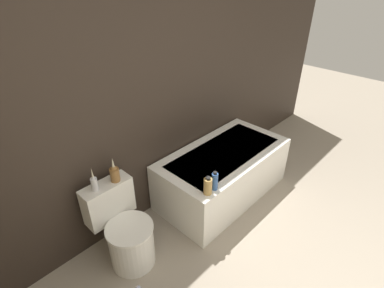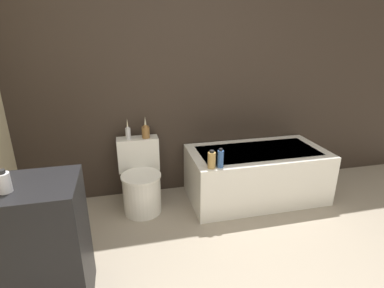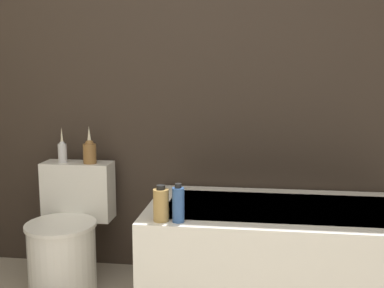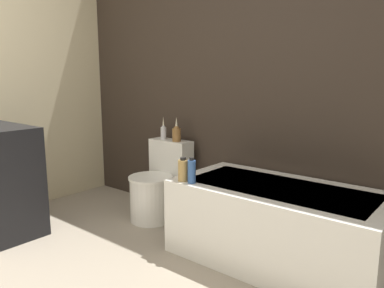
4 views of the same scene
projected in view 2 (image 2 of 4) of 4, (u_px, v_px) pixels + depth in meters
The scene contains 9 objects.
wall_back_tiled at pixel (176, 74), 3.08m from camera, with size 6.40×0.06×2.60m.
bathtub at pixel (256, 174), 3.22m from camera, with size 1.44×0.74×0.54m.
toilet at pixel (141, 181), 3.01m from camera, with size 0.42×0.55×0.69m.
vanity_counter at pixel (21, 251), 1.83m from camera, with size 0.77×0.46×0.88m.
soap_bottle_glass at pixel (4, 182), 1.60m from camera, with size 0.07×0.07×0.13m.
vase_gold at pixel (128, 132), 2.99m from camera, with size 0.05×0.05×0.21m.
vase_silver at pixel (146, 131), 3.02m from camera, with size 0.08×0.08×0.22m.
shampoo_bottle_tall at pixel (212, 160), 2.70m from camera, with size 0.07×0.07×0.17m.
shampoo_bottle_short at pixel (220, 159), 2.71m from camera, with size 0.06×0.06×0.18m.
Camera 2 is at (-0.57, -1.00, 1.69)m, focal length 28.00 mm.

